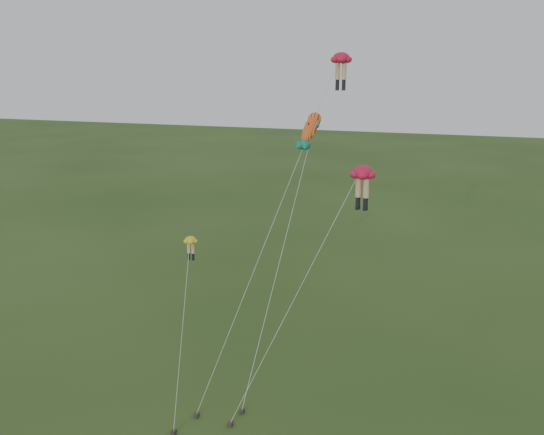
% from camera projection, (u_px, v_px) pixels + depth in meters
% --- Properties ---
extents(ground, '(300.00, 300.00, 0.00)m').
position_uv_depth(ground, '(231.00, 406.00, 37.89)').
color(ground, '#254017').
rests_on(ground, ground).
extents(legs_kite_red_high, '(6.84, 12.23, 21.46)m').
position_uv_depth(legs_kite_red_high, '(339.00, 66.00, 39.93)').
color(legs_kite_red_high, red).
rests_on(legs_kite_red_high, ground).
extents(legs_kite_red_mid, '(7.49, 5.92, 15.14)m').
position_uv_depth(legs_kite_red_mid, '(361.00, 179.00, 34.63)').
color(legs_kite_red_mid, red).
rests_on(legs_kite_red_mid, ground).
extents(legs_kite_yellow, '(2.84, 8.26, 9.62)m').
position_uv_depth(legs_kite_yellow, '(190.00, 249.00, 40.04)').
color(legs_kite_yellow, yellow).
rests_on(legs_kite_yellow, ground).
extents(fish_kite, '(3.17, 7.83, 17.98)m').
position_uv_depth(fish_kite, '(310.00, 130.00, 37.82)').
color(fish_kite, orange).
rests_on(fish_kite, ground).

